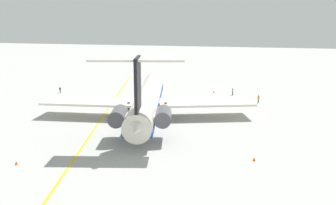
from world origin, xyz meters
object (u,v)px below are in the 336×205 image
Objects in this scene: ground_crew_near_nose at (233,91)px; ground_crew_near_tail at (259,98)px; ground_crew_portside at (60,89)px; main_jetliner at (147,100)px; safety_cone_nose at (16,163)px; safety_cone_wingtip at (214,92)px; safety_cone_tail at (254,159)px.

ground_crew_near_tail reaches higher than ground_crew_near_nose.
ground_crew_near_tail is at bearing 85.56° from ground_crew_portside.
ground_crew_portside is at bearing 71.36° from ground_crew_near_tail.
main_jetliner is at bearing -160.65° from ground_crew_near_nose.
ground_crew_near_nose is (-26.61, 14.28, -2.54)m from main_jetliner.
main_jetliner reaches higher than safety_cone_nose.
main_jetliner is 83.70× the size of safety_cone_nose.
safety_cone_wingtip is at bearing -29.75° from main_jetliner.
main_jetliner is 83.70× the size of safety_cone_wingtip.
ground_crew_near_tail is (7.38, 6.24, 0.01)m from ground_crew_near_nose.
safety_cone_wingtip is at bearing 114.07° from ground_crew_near_nose.
safety_cone_tail is at bearing 48.54° from ground_crew_portside.
ground_crew_near_tail is 1.09× the size of ground_crew_portside.
ground_crew_near_nose reaches higher than safety_cone_nose.
ground_crew_near_tail reaches higher than safety_cone_tail.
safety_cone_nose is at bearing -74.53° from safety_cone_tail.
safety_cone_tail is at bearing -142.82° from main_jetliner.
safety_cone_nose is (52.62, -24.76, -0.87)m from ground_crew_near_nose.
safety_cone_wingtip and safety_cone_tail have the same top height.
safety_cone_tail is (37.12, 48.58, -0.79)m from ground_crew_portside.
main_jetliner is 34.71m from ground_crew_portside.
safety_cone_wingtip is (-2.10, -4.82, -0.87)m from ground_crew_near_nose.
ground_crew_portside is at bearing 44.11° from main_jetliner.
ground_crew_near_nose is at bearing 154.81° from safety_cone_nose.
ground_crew_near_tail is 36.82m from safety_cone_tail.
main_jetliner reaches higher than ground_crew_near_nose.
main_jetliner is 30.30m from ground_crew_near_nose.
ground_crew_portside reaches higher than safety_cone_wingtip.
ground_crew_near_tail is 3.31× the size of safety_cone_tail.
ground_crew_near_tail reaches higher than safety_cone_nose.
ground_crew_portside is 3.05× the size of safety_cone_nose.
safety_cone_nose and safety_cone_tail have the same top height.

